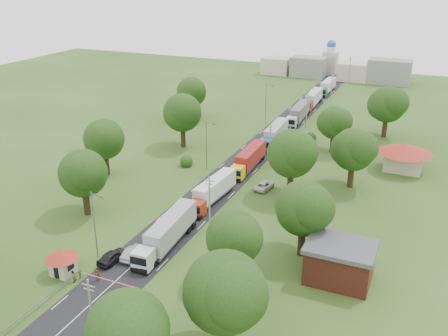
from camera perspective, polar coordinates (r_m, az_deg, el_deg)
The scene contains 45 objects.
ground at distance 84.23m, azimuth -3.00°, elevation -4.29°, with size 260.00×260.00×0.00m, color #2C4918.
road at distance 100.92m, azimuth 2.05°, elevation 0.35°, with size 8.00×200.00×0.04m, color black.
boom_barrier at distance 66.23m, azimuth -13.99°, elevation -12.14°, with size 9.22×0.35×1.18m.
guard_booth at distance 68.88m, azimuth -18.03°, elevation -9.92°, with size 4.40×4.40×3.45m.
guard_rail at distance 63.09m, azimuth -22.31°, elevation -16.26°, with size 0.10×17.00×1.70m, color slate, non-canonical shape.
info_sign at distance 111.72m, azimuth 7.41°, elevation 4.00°, with size 0.12×3.10×4.10m.
pole_0 at distance 54.21m, azimuth -14.86°, elevation -15.97°, with size 1.60×0.24×9.00m.
pole_1 at distance 74.35m, azimuth -1.67°, elevation -4.03°, with size 1.60×0.24×9.00m.
pole_2 at distance 98.41m, azimuth 5.28°, elevation 2.60°, with size 1.60×0.24×9.00m.
pole_3 at distance 124.13m, azimuth 9.46°, elevation 6.55°, with size 1.60×0.24×9.00m.
pole_4 at distance 150.67m, azimuth 12.21°, elevation 9.10°, with size 1.60×0.24×9.00m.
pole_5 at distance 177.66m, azimuth 14.16°, elevation 10.88°, with size 1.60×0.24×9.00m.
lamp_0 at distance 69.38m, azimuth -14.52°, elevation -6.02°, with size 2.03×0.22×10.00m.
lamp_1 at distance 96.67m, azimuth -1.95°, elevation 2.86°, with size 2.03×0.22×10.00m.
lamp_2 at distance 127.78m, azimuth 4.86°, elevation 7.62°, with size 2.03×0.22×10.00m.
tree_0 at distance 47.68m, azimuth -10.87°, elevation -17.74°, with size 8.80×8.80×11.07m.
tree_1 at distance 50.40m, azimuth 0.17°, elevation -13.86°, with size 9.60×9.60×12.05m.
tree_2 at distance 61.65m, azimuth 1.19°, elevation -7.92°, with size 8.00×8.00×10.10m.
tree_3 at distance 68.16m, azimuth 9.13°, elevation -4.50°, with size 8.80×8.80×11.07m.
tree_4 at distance 85.55m, azimuth 7.78°, elevation 1.69°, with size 9.60×9.60×12.05m.
tree_5 at distance 91.42m, azimuth 14.60°, elevation 2.09°, with size 8.80×8.80×11.07m.
tree_6 at distance 108.65m, azimuth 12.49°, elevation 5.12°, with size 8.00×8.00×10.10m.
tree_7 at distance 121.52m, azimuth 18.20°, elevation 6.95°, with size 9.60×9.60×12.05m.
tree_10 at distance 81.42m, azimuth -15.75°, elevation -0.53°, with size 8.80×8.80×11.07m.
tree_11 at distance 96.51m, azimuth -13.51°, elevation 3.26°, with size 8.80×8.80×11.07m.
tree_12 at distance 109.25m, azimuth -4.75°, elevation 6.36°, with size 9.60×9.60×12.05m.
tree_13 at distance 130.13m, azimuth -3.71°, elevation 8.68°, with size 8.80×8.80×11.07m.
house_brick at distance 65.82m, azimuth 13.06°, elevation -10.45°, with size 8.60×6.60×5.20m.
house_cream at distance 103.05m, azimuth 19.93°, elevation 1.62°, with size 10.08×10.08×5.80m.
distant_town at distance 183.55m, azimuth 12.91°, elevation 10.95°, with size 52.00×8.00×8.00m.
church at distance 191.83m, azimuth 12.06°, elevation 12.07°, with size 5.00×5.00×12.30m.
truck_0 at distance 71.98m, azimuth -6.44°, elevation -7.31°, with size 3.36×15.30×4.23m.
truck_1 at distance 84.52m, azimuth -1.29°, elevation -2.63°, with size 3.15×13.97×3.86m.
truck_2 at distance 98.38m, azimuth 2.91°, elevation 1.07°, with size 2.72×14.41×3.99m.
truck_3 at distance 113.29m, azimuth 5.82°, elevation 3.90°, with size 3.08×14.91×4.12m.
truck_4 at distance 130.26m, azimuth 8.53°, elevation 6.22°, with size 3.11×15.11×4.18m.
truck_5 at distance 145.71m, azimuth 10.14°, elevation 7.79°, with size 2.83×14.60×4.04m.
truck_6 at distance 162.49m, azimuth 11.74°, elevation 9.12°, with size 2.55×13.91×3.85m.
car_lane_front at distance 70.42m, azimuth -12.61°, elevation -9.82°, with size 1.95×4.85×1.65m, color black.
car_lane_mid at distance 70.79m, azimuth -10.33°, elevation -9.50°, with size 1.61×4.62×1.52m, color gray.
car_lane_rear at distance 77.36m, azimuth -6.64°, elevation -6.31°, with size 2.25×5.53×1.61m, color black.
car_verge_near at distance 90.13m, azimuth 4.61°, elevation -2.00°, with size 2.33×5.05×1.40m, color silver.
car_verge_far at distance 110.34m, azimuth 7.82°, elevation 2.49°, with size 1.68×4.18×1.42m, color slate.
pedestrian_near at distance 66.93m, azimuth -14.25°, elevation -11.73°, with size 0.67×0.44×1.84m, color gray.
pedestrian_booth at distance 67.57m, azimuth -16.88°, elevation -11.81°, with size 0.79×0.62×1.63m, color gray.
Camera 1 is at (34.17, -67.23, 37.51)m, focal length 40.00 mm.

